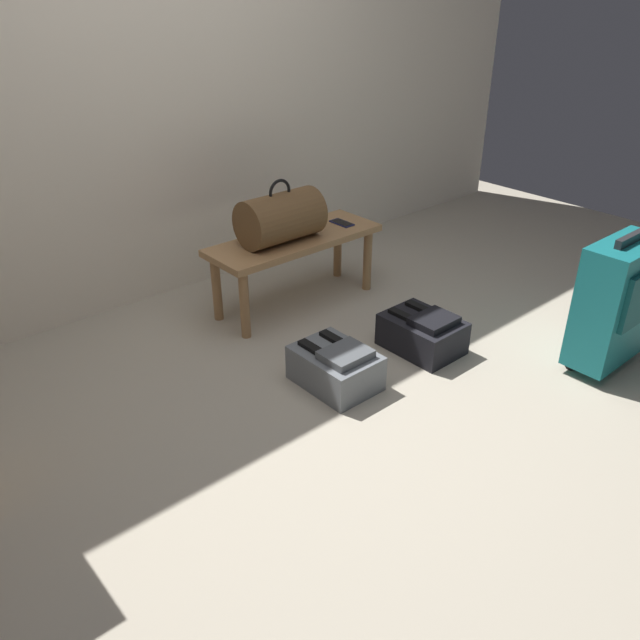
# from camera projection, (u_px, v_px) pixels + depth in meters

# --- Properties ---
(ground_plane) EXTENTS (6.60, 6.60, 0.00)m
(ground_plane) POSITION_uv_depth(u_px,v_px,m) (350.00, 406.00, 2.78)
(ground_plane) COLOR #B2A893
(back_wall) EXTENTS (6.00, 0.10, 2.80)m
(back_wall) POSITION_uv_depth(u_px,v_px,m) (137.00, 35.00, 3.17)
(back_wall) COLOR silver
(back_wall) RESTS_ON ground
(bench) EXTENTS (1.00, 0.36, 0.41)m
(bench) POSITION_uv_depth(u_px,v_px,m) (295.00, 247.00, 3.49)
(bench) COLOR #A87A4C
(bench) RESTS_ON ground
(duffel_bag_brown) EXTENTS (0.44, 0.26, 0.34)m
(duffel_bag_brown) POSITION_uv_depth(u_px,v_px,m) (281.00, 218.00, 3.35)
(duffel_bag_brown) COLOR brown
(duffel_bag_brown) RESTS_ON bench
(cell_phone) EXTENTS (0.07, 0.14, 0.01)m
(cell_phone) POSITION_uv_depth(u_px,v_px,m) (342.00, 223.00, 3.64)
(cell_phone) COLOR #191E4C
(cell_phone) RESTS_ON bench
(suitcase_upright_teal) EXTENTS (0.45, 0.23, 0.67)m
(suitcase_upright_teal) POSITION_uv_depth(u_px,v_px,m) (617.00, 301.00, 2.91)
(suitcase_upright_teal) COLOR #14666B
(suitcase_upright_teal) RESTS_ON ground
(backpack_grey) EXTENTS (0.28, 0.38, 0.21)m
(backpack_grey) POSITION_uv_depth(u_px,v_px,m) (336.00, 367.00, 2.89)
(backpack_grey) COLOR slate
(backpack_grey) RESTS_ON ground
(backpack_dark) EXTENTS (0.28, 0.38, 0.21)m
(backpack_dark) POSITION_uv_depth(u_px,v_px,m) (423.00, 333.00, 3.16)
(backpack_dark) COLOR black
(backpack_dark) RESTS_ON ground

